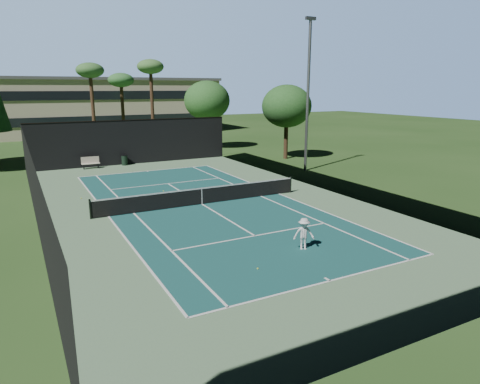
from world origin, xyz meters
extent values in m
plane|color=#274A1B|center=(0.00, 0.00, 0.00)|extent=(160.00, 160.00, 0.00)
cube|color=#60875E|center=(0.00, 0.00, 0.01)|extent=(18.00, 32.00, 0.01)
cube|color=#19514F|center=(0.00, 0.00, 0.01)|extent=(10.97, 23.77, 0.01)
cube|color=white|center=(0.00, -11.88, 0.02)|extent=(10.97, 0.10, 0.01)
cube|color=white|center=(0.00, 11.88, 0.02)|extent=(10.97, 0.10, 0.01)
cube|color=white|center=(0.00, -6.40, 0.02)|extent=(8.23, 0.10, 0.01)
cube|color=white|center=(0.00, 6.40, 0.02)|extent=(8.23, 0.10, 0.01)
cube|color=white|center=(-5.49, 0.00, 0.02)|extent=(0.10, 23.77, 0.01)
cube|color=white|center=(5.49, 0.00, 0.02)|extent=(0.10, 23.77, 0.01)
cube|color=white|center=(-4.12, 0.00, 0.02)|extent=(0.10, 23.77, 0.01)
cube|color=white|center=(4.12, 0.00, 0.02)|extent=(0.10, 23.77, 0.01)
cube|color=white|center=(0.00, 0.00, 0.02)|extent=(0.10, 12.80, 0.01)
cube|color=white|center=(0.00, -11.73, 0.02)|extent=(0.10, 0.30, 0.01)
cube|color=white|center=(0.00, 11.73, 0.02)|extent=(0.10, 0.30, 0.01)
cylinder|color=black|center=(-6.40, 0.00, 0.55)|extent=(0.10, 0.10, 1.10)
cylinder|color=black|center=(6.40, 0.00, 0.55)|extent=(0.10, 0.10, 1.10)
cube|color=black|center=(0.00, 0.00, 0.50)|extent=(12.80, 0.02, 0.92)
cube|color=white|center=(0.00, 0.00, 0.98)|extent=(12.80, 0.04, 0.07)
cube|color=white|center=(0.00, 0.00, 0.50)|extent=(0.05, 0.03, 0.92)
cube|color=black|center=(0.00, 16.00, 2.00)|extent=(18.00, 0.04, 4.00)
cube|color=black|center=(0.00, -16.00, 2.00)|extent=(18.00, 0.04, 4.00)
cube|color=black|center=(9.00, 0.00, 2.00)|extent=(0.04, 32.00, 4.00)
cube|color=black|center=(-9.00, 0.00, 2.00)|extent=(0.04, 32.00, 4.00)
cube|color=black|center=(0.00, 16.00, 4.00)|extent=(18.00, 0.06, 0.06)
imported|color=silver|center=(1.03, -8.84, 0.70)|extent=(1.04, 0.85, 1.41)
sphere|color=yellow|center=(-1.79, -9.75, 0.04)|extent=(0.07, 0.07, 0.07)
sphere|color=#C0E133|center=(-1.03, 4.25, 0.04)|extent=(0.08, 0.08, 0.08)
sphere|color=#BCDF32|center=(0.47, 2.81, 0.03)|extent=(0.06, 0.06, 0.06)
sphere|color=#E2EE36|center=(-6.23, 4.76, 0.04)|extent=(0.07, 0.07, 0.07)
cube|color=beige|center=(-3.95, 15.27, 0.45)|extent=(1.50, 0.45, 0.05)
cube|color=beige|center=(-3.95, 15.47, 0.75)|extent=(1.50, 0.06, 0.55)
cube|color=black|center=(-4.55, 15.27, 0.21)|extent=(0.06, 0.40, 0.42)
cube|color=black|center=(-3.35, 15.27, 0.21)|extent=(0.06, 0.40, 0.42)
cylinder|color=black|center=(-0.97, 15.61, 0.45)|extent=(0.52, 0.52, 0.90)
cylinder|color=black|center=(-0.97, 15.61, 0.92)|extent=(0.56, 0.56, 0.05)
cylinder|color=#4F3522|center=(-2.00, 24.00, 4.28)|extent=(0.36, 0.36, 8.55)
ellipsoid|color=#386C30|center=(-2.00, 24.00, 8.55)|extent=(2.80, 2.80, 1.54)
cylinder|color=#3F2C1B|center=(1.50, 26.00, 3.83)|extent=(0.36, 0.36, 7.65)
ellipsoid|color=#2F692F|center=(1.50, 26.00, 7.65)|extent=(2.80, 2.80, 1.54)
cylinder|color=#482F1F|center=(4.00, 23.00, 4.50)|extent=(0.36, 0.36, 9.00)
ellipsoid|color=#407133|center=(4.00, 23.00, 9.00)|extent=(2.80, 2.80, 1.54)
cylinder|color=#4D3521|center=(10.00, 22.00, 1.76)|extent=(0.40, 0.40, 3.52)
ellipsoid|color=#285C23|center=(10.00, 22.00, 5.44)|extent=(5.12, 5.12, 4.35)
cylinder|color=#46301E|center=(14.00, 12.00, 1.65)|extent=(0.40, 0.40, 3.30)
ellipsoid|color=#255621|center=(14.00, 12.00, 5.10)|extent=(4.80, 4.80, 4.08)
cube|color=beige|center=(0.00, 46.00, 4.00)|extent=(40.00, 12.00, 8.00)
cube|color=#59595B|center=(0.00, 46.00, 8.10)|extent=(40.50, 12.50, 0.40)
cube|color=black|center=(0.00, 39.95, 2.40)|extent=(38.00, 0.15, 1.20)
cube|color=black|center=(0.00, 39.95, 5.80)|extent=(38.00, 0.15, 1.20)
cylinder|color=#96999E|center=(12.00, 6.00, 6.00)|extent=(0.24, 0.24, 12.00)
cube|color=gray|center=(12.00, 6.00, 12.10)|extent=(0.90, 0.25, 0.25)
camera|label=1|loc=(-9.53, -22.96, 6.80)|focal=32.00mm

